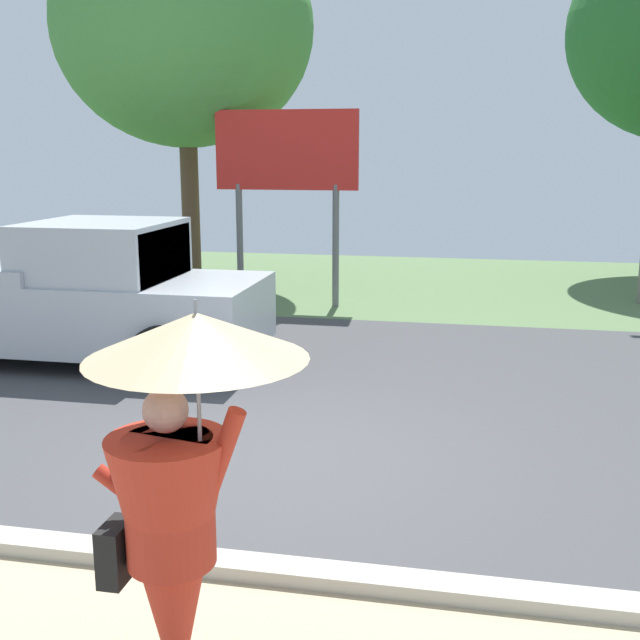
{
  "coord_description": "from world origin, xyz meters",
  "views": [
    {
      "loc": [
        1.6,
        -6.49,
        2.79
      ],
      "look_at": [
        0.1,
        1.0,
        1.1
      ],
      "focal_mm": 43.06,
      "sensor_mm": 36.0,
      "label": 1
    }
  ],
  "objects_px": {
    "monk_pedestrian": "(178,502)",
    "tree_left_far": "(184,28)",
    "roadside_billboard": "(286,164)",
    "pickup_truck": "(73,296)"
  },
  "relations": [
    {
      "from": "monk_pedestrian",
      "to": "roadside_billboard",
      "type": "bearing_deg",
      "value": 93.11
    },
    {
      "from": "monk_pedestrian",
      "to": "tree_left_far",
      "type": "relative_size",
      "value": 0.29
    },
    {
      "from": "pickup_truck",
      "to": "roadside_billboard",
      "type": "distance_m",
      "value": 4.95
    },
    {
      "from": "monk_pedestrian",
      "to": "tree_left_far",
      "type": "xyz_separation_m",
      "value": [
        -4.3,
        11.62,
        3.99
      ]
    },
    {
      "from": "monk_pedestrian",
      "to": "roadside_billboard",
      "type": "relative_size",
      "value": 0.61
    },
    {
      "from": "monk_pedestrian",
      "to": "roadside_billboard",
      "type": "xyz_separation_m",
      "value": [
        -1.97,
        10.33,
        1.43
      ]
    },
    {
      "from": "roadside_billboard",
      "to": "tree_left_far",
      "type": "xyz_separation_m",
      "value": [
        -2.33,
        1.29,
        2.56
      ]
    },
    {
      "from": "roadside_billboard",
      "to": "tree_left_far",
      "type": "bearing_deg",
      "value": 151.0
    },
    {
      "from": "monk_pedestrian",
      "to": "pickup_truck",
      "type": "relative_size",
      "value": 0.41
    },
    {
      "from": "pickup_truck",
      "to": "monk_pedestrian",
      "type": "bearing_deg",
      "value": -58.33
    }
  ]
}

